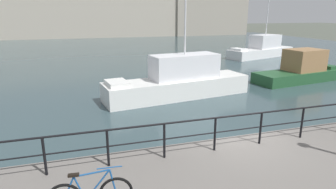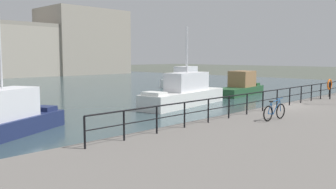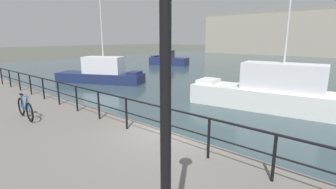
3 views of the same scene
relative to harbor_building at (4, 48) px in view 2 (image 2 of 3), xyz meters
name	(u,v)px [view 2 (image 2 of 3)]	position (x,y,z in m)	size (l,w,h in m)	color
ground_plane	(274,119)	(-7.25, -58.53, -5.35)	(240.00, 240.00, 0.00)	#4C5147
water_basin	(40,89)	(-7.25, -28.33, -5.35)	(80.00, 60.00, 0.01)	#33474C
harbor_building	(4,48)	(0.00, 0.00, 0.00)	(65.88, 12.10, 13.87)	#A89E8E
moored_blue_motorboat	(185,93)	(-6.56, -50.60, -4.39)	(9.15, 3.45, 6.05)	white
moored_small_launch	(184,79)	(8.05, -37.70, -4.42)	(9.19, 4.88, 7.72)	white
moored_white_yacht	(0,119)	(-20.91, -51.75, -4.50)	(7.85, 5.29, 6.89)	navy
moored_harbor_tender	(241,86)	(3.46, -49.27, -4.48)	(7.25, 3.12, 2.35)	#23512D
quay_railing	(284,94)	(-7.65, -59.28, -3.75)	(27.15, 0.07, 1.08)	black
parked_bicycle	(274,112)	(-12.18, -61.07, -4.10)	(1.77, 0.19, 0.98)	black
life_ring_stand	(330,85)	(-1.91, -59.80, -3.51)	(0.75, 0.16, 1.40)	black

